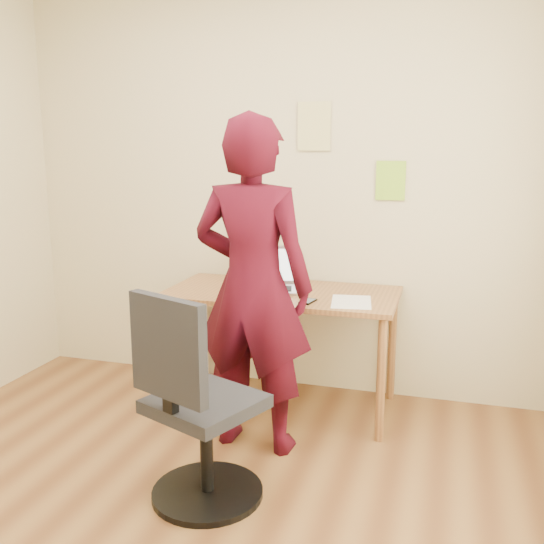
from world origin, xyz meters
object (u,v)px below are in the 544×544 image
(person, at_px, (253,287))
(office_chair, at_px, (195,415))
(desk, at_px, (282,305))
(phone, at_px, (308,301))
(laptop, at_px, (269,281))

(person, bearing_deg, office_chair, 86.37)
(desk, height_order, phone, phone)
(person, bearing_deg, desk, -87.87)
(laptop, height_order, person, person)
(phone, bearing_deg, person, -113.58)
(office_chair, bearing_deg, person, 105.65)
(office_chair, relative_size, person, 0.56)
(phone, distance_m, person, 0.42)
(office_chair, xyz_separation_m, person, (0.07, 0.61, 0.46))
(desk, bearing_deg, phone, -44.51)
(phone, bearing_deg, desk, 146.59)
(laptop, relative_size, phone, 3.05)
(laptop, xyz_separation_m, office_chair, (0.01, -1.18, -0.36))
(laptop, bearing_deg, office_chair, -103.67)
(laptop, distance_m, office_chair, 1.23)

